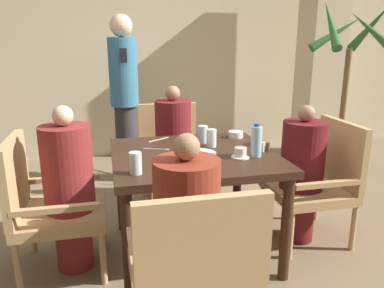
{
  "coord_description": "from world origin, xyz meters",
  "views": [
    {
      "loc": [
        -0.56,
        -2.39,
        1.5
      ],
      "look_at": [
        0.0,
        0.05,
        0.8
      ],
      "focal_mm": 35.0,
      "sensor_mm": 36.0,
      "label": 1
    }
  ],
  "objects_px": {
    "chair_left_side": "(46,203)",
    "glass_tall_mid": "(136,163)",
    "chair_near_corner": "(194,271)",
    "plate_main_right": "(199,154)",
    "diner_in_left_chair": "(69,188)",
    "chair_far_side": "(171,152)",
    "diner_in_far_chair": "(173,147)",
    "water_bottle": "(256,141)",
    "teacup_with_saucer": "(240,153)",
    "diner_in_near_chair": "(187,240)",
    "potted_palm": "(341,125)",
    "bowl_small": "(236,134)",
    "glass_tall_near": "(203,134)",
    "glass_tall_far": "(211,138)",
    "plate_main_left": "(190,169)",
    "diner_in_right_chair": "(302,173)",
    "chair_right_side": "(319,179)",
    "standing_host": "(124,94)"
  },
  "relations": [
    {
      "from": "standing_host",
      "to": "glass_tall_far",
      "type": "bearing_deg",
      "value": -70.58
    },
    {
      "from": "diner_in_left_chair",
      "to": "chair_far_side",
      "type": "relative_size",
      "value": 1.21
    },
    {
      "from": "potted_palm",
      "to": "bowl_small",
      "type": "height_order",
      "value": "potted_palm"
    },
    {
      "from": "plate_main_right",
      "to": "plate_main_left",
      "type": "bearing_deg",
      "value": -113.84
    },
    {
      "from": "diner_in_far_chair",
      "to": "bowl_small",
      "type": "relative_size",
      "value": 9.74
    },
    {
      "from": "teacup_with_saucer",
      "to": "water_bottle",
      "type": "bearing_deg",
      "value": 2.11
    },
    {
      "from": "diner_in_right_chair",
      "to": "chair_right_side",
      "type": "bearing_deg",
      "value": -0.0
    },
    {
      "from": "glass_tall_mid",
      "to": "chair_near_corner",
      "type": "bearing_deg",
      "value": -71.93
    },
    {
      "from": "chair_far_side",
      "to": "diner_in_near_chair",
      "type": "xyz_separation_m",
      "value": [
        -0.22,
        -1.74,
        0.08
      ]
    },
    {
      "from": "standing_host",
      "to": "plate_main_left",
      "type": "height_order",
      "value": "standing_host"
    },
    {
      "from": "diner_in_near_chair",
      "to": "glass_tall_far",
      "type": "xyz_separation_m",
      "value": [
        0.38,
        0.92,
        0.26
      ]
    },
    {
      "from": "chair_right_side",
      "to": "water_bottle",
      "type": "relative_size",
      "value": 4.09
    },
    {
      "from": "chair_right_side",
      "to": "diner_in_near_chair",
      "type": "distance_m",
      "value": 1.44
    },
    {
      "from": "diner_in_far_chair",
      "to": "teacup_with_saucer",
      "type": "bearing_deg",
      "value": -74.14
    },
    {
      "from": "chair_left_side",
      "to": "diner_in_far_chair",
      "type": "distance_m",
      "value": 1.27
    },
    {
      "from": "glass_tall_near",
      "to": "diner_in_right_chair",
      "type": "bearing_deg",
      "value": -19.4
    },
    {
      "from": "diner_in_near_chair",
      "to": "teacup_with_saucer",
      "type": "distance_m",
      "value": 0.83
    },
    {
      "from": "chair_near_corner",
      "to": "water_bottle",
      "type": "distance_m",
      "value": 1.05
    },
    {
      "from": "diner_in_left_chair",
      "to": "diner_in_right_chair",
      "type": "height_order",
      "value": "diner_in_left_chair"
    },
    {
      "from": "potted_palm",
      "to": "teacup_with_saucer",
      "type": "bearing_deg",
      "value": -141.82
    },
    {
      "from": "chair_near_corner",
      "to": "teacup_with_saucer",
      "type": "bearing_deg",
      "value": 57.28
    },
    {
      "from": "chair_left_side",
      "to": "diner_in_left_chair",
      "type": "bearing_deg",
      "value": 0.0
    },
    {
      "from": "bowl_small",
      "to": "glass_tall_mid",
      "type": "xyz_separation_m",
      "value": [
        -0.85,
        -0.67,
        0.04
      ]
    },
    {
      "from": "chair_far_side",
      "to": "water_bottle",
      "type": "height_order",
      "value": "water_bottle"
    },
    {
      "from": "chair_left_side",
      "to": "chair_far_side",
      "type": "height_order",
      "value": "same"
    },
    {
      "from": "teacup_with_saucer",
      "to": "glass_tall_near",
      "type": "xyz_separation_m",
      "value": [
        -0.14,
        0.42,
        0.03
      ]
    },
    {
      "from": "potted_palm",
      "to": "plate_main_left",
      "type": "height_order",
      "value": "potted_palm"
    },
    {
      "from": "chair_near_corner",
      "to": "diner_in_near_chair",
      "type": "height_order",
      "value": "diner_in_near_chair"
    },
    {
      "from": "potted_palm",
      "to": "bowl_small",
      "type": "relative_size",
      "value": 16.73
    },
    {
      "from": "plate_main_left",
      "to": "diner_in_right_chair",
      "type": "bearing_deg",
      "value": 20.03
    },
    {
      "from": "diner_in_near_chair",
      "to": "plate_main_right",
      "type": "bearing_deg",
      "value": 71.77
    },
    {
      "from": "chair_left_side",
      "to": "glass_tall_mid",
      "type": "bearing_deg",
      "value": -30.42
    },
    {
      "from": "standing_host",
      "to": "glass_tall_far",
      "type": "distance_m",
      "value": 1.61
    },
    {
      "from": "chair_left_side",
      "to": "glass_tall_mid",
      "type": "height_order",
      "value": "chair_left_side"
    },
    {
      "from": "chair_left_side",
      "to": "chair_near_corner",
      "type": "xyz_separation_m",
      "value": [
        0.76,
        -0.94,
        0.0
      ]
    },
    {
      "from": "chair_far_side",
      "to": "glass_tall_mid",
      "type": "relative_size",
      "value": 7.1
    },
    {
      "from": "diner_in_far_chair",
      "to": "glass_tall_mid",
      "type": "distance_m",
      "value": 1.22
    },
    {
      "from": "teacup_with_saucer",
      "to": "chair_near_corner",
      "type": "bearing_deg",
      "value": -122.72
    },
    {
      "from": "teacup_with_saucer",
      "to": "glass_tall_far",
      "type": "bearing_deg",
      "value": 110.86
    },
    {
      "from": "plate_main_left",
      "to": "water_bottle",
      "type": "height_order",
      "value": "water_bottle"
    },
    {
      "from": "diner_in_far_chair",
      "to": "chair_near_corner",
      "type": "xyz_separation_m",
      "value": [
        -0.22,
        -1.74,
        -0.09
      ]
    },
    {
      "from": "plate_main_right",
      "to": "glass_tall_near",
      "type": "xyz_separation_m",
      "value": [
        0.1,
        0.29,
        0.06
      ]
    },
    {
      "from": "diner_in_left_chair",
      "to": "diner_in_far_chair",
      "type": "height_order",
      "value": "diner_in_far_chair"
    },
    {
      "from": "diner_in_left_chair",
      "to": "bowl_small",
      "type": "bearing_deg",
      "value": 15.32
    },
    {
      "from": "chair_near_corner",
      "to": "plate_main_right",
      "type": "xyz_separation_m",
      "value": [
        0.25,
        0.9,
        0.28
      ]
    },
    {
      "from": "diner_in_left_chair",
      "to": "plate_main_right",
      "type": "bearing_deg",
      "value": -3.03
    },
    {
      "from": "teacup_with_saucer",
      "to": "diner_in_near_chair",
      "type": "bearing_deg",
      "value": -128.61
    },
    {
      "from": "chair_left_side",
      "to": "plate_main_right",
      "type": "height_order",
      "value": "chair_left_side"
    },
    {
      "from": "chair_left_side",
      "to": "plate_main_left",
      "type": "relative_size",
      "value": 3.87
    },
    {
      "from": "chair_right_side",
      "to": "bowl_small",
      "type": "distance_m",
      "value": 0.72
    }
  ]
}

